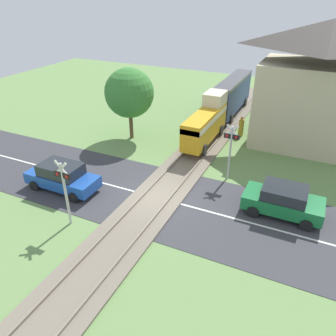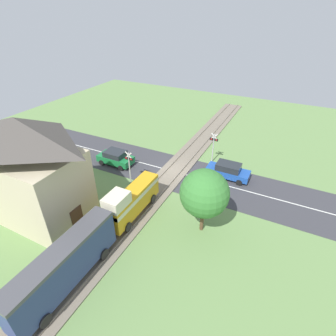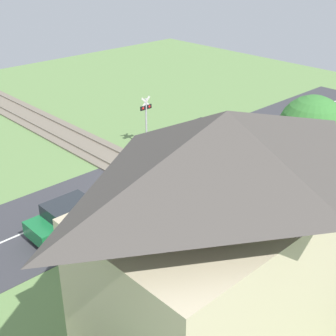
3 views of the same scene
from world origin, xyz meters
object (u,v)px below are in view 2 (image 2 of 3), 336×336
Objects in this scene: pedestrian_by_station at (91,224)px; train at (99,232)px; station_building at (30,172)px; crossing_signal_west_approach at (213,144)px; car_near_crossing at (228,171)px; crossing_signal_east_approach at (129,164)px; car_far_side at (115,157)px.

train is at bearing 147.37° from pedestrian_by_station.
crossing_signal_west_approach is at bearing -123.70° from station_building.
station_building is (6.82, -0.90, 2.27)m from train.
car_near_crossing is 9.74m from crossing_signal_east_approach.
car_far_side is 9.93m from station_building.
crossing_signal_east_approach is at bearing 52.46° from crossing_signal_west_approach.
crossing_signal_west_approach is 17.57m from station_building.
car_far_side is at bearing 13.94° from car_near_crossing.
car_near_crossing is at bearing 136.25° from crossing_signal_west_approach.
station_building is at bearing -7.54° from train.
crossing_signal_west_approach reaches higher than train.
crossing_signal_east_approach reaches higher than car_far_side.
station_building is (0.49, 9.35, 3.32)m from car_far_side.
station_building is at bearing 60.77° from crossing_signal_east_approach.
crossing_signal_east_approach reaches higher than train.
pedestrian_by_station is at bearing 115.94° from car_far_side.
crossing_signal_east_approach reaches higher than pedestrian_by_station.
crossing_signal_west_approach reaches higher than car_near_crossing.
pedestrian_by_station is (-4.86, -0.35, -3.43)m from station_building.
crossing_signal_west_approach is 9.42m from crossing_signal_east_approach.
pedestrian_by_station is (4.82, 14.18, -1.48)m from crossing_signal_west_approach.
car_far_side is at bearing -33.58° from crossing_signal_east_approach.
train is 3.30× the size of car_near_crossing.
car_far_side is 1.12× the size of crossing_signal_west_approach.
crossing_signal_west_approach is at bearing -43.75° from car_near_crossing.
car_near_crossing is 1.09× the size of car_far_side.
car_far_side reaches higher than pedestrian_by_station.
crossing_signal_east_approach is at bearing -70.16° from train.
pedestrian_by_station is (7.22, 11.88, -0.11)m from car_near_crossing.
pedestrian_by_station is (1.95, -1.25, -1.16)m from train.
car_far_side is at bearing -92.98° from station_building.
car_near_crossing is 0.50× the size of station_building.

